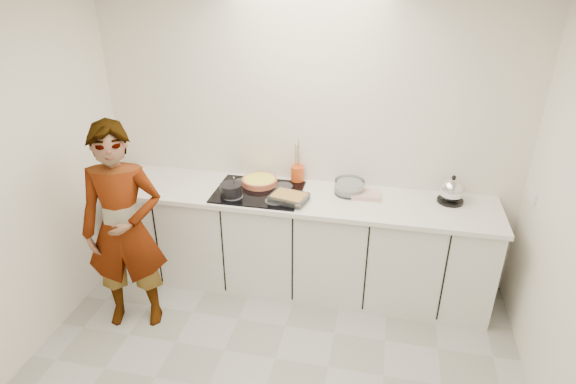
% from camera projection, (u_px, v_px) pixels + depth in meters
% --- Properties ---
extents(wall_back, '(3.60, 0.00, 2.60)m').
position_uv_depth(wall_back, '(307.00, 138.00, 4.11)').
color(wall_back, white).
rests_on(wall_back, ground).
extents(base_cabinets, '(3.20, 0.58, 0.87)m').
position_uv_depth(base_cabinets, '(299.00, 244.00, 4.22)').
color(base_cabinets, silver).
rests_on(base_cabinets, floor).
extents(countertop, '(3.24, 0.64, 0.04)m').
position_uv_depth(countertop, '(300.00, 198.00, 4.01)').
color(countertop, white).
rests_on(countertop, base_cabinets).
extents(hob, '(0.72, 0.54, 0.01)m').
position_uv_depth(hob, '(258.00, 192.00, 4.05)').
color(hob, black).
rests_on(hob, countertop).
extents(tart_dish, '(0.34, 0.34, 0.05)m').
position_uv_depth(tart_dish, '(260.00, 181.00, 4.16)').
color(tart_dish, '#CE6543').
rests_on(tart_dish, hob).
extents(saucepan, '(0.20, 0.20, 0.17)m').
position_uv_depth(saucepan, '(231.00, 190.00, 3.95)').
color(saucepan, black).
rests_on(saucepan, hob).
extents(baking_dish, '(0.33, 0.27, 0.06)m').
position_uv_depth(baking_dish, '(289.00, 197.00, 3.88)').
color(baking_dish, silver).
rests_on(baking_dish, hob).
extents(mixing_bowl, '(0.32, 0.32, 0.12)m').
position_uv_depth(mixing_bowl, '(349.00, 187.00, 4.02)').
color(mixing_bowl, silver).
rests_on(mixing_bowl, countertop).
extents(tea_towel, '(0.24, 0.18, 0.04)m').
position_uv_depth(tea_towel, '(366.00, 195.00, 3.97)').
color(tea_towel, white).
rests_on(tea_towel, countertop).
extents(kettle, '(0.23, 0.23, 0.24)m').
position_uv_depth(kettle, '(452.00, 191.00, 3.86)').
color(kettle, black).
rests_on(kettle, countertop).
extents(utensil_crock, '(0.12, 0.12, 0.15)m').
position_uv_depth(utensil_crock, '(297.00, 174.00, 4.21)').
color(utensil_crock, '#D04B16').
rests_on(utensil_crock, countertop).
extents(cook, '(0.70, 0.56, 1.69)m').
position_uv_depth(cook, '(124.00, 230.00, 3.63)').
color(cook, silver).
rests_on(cook, floor).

